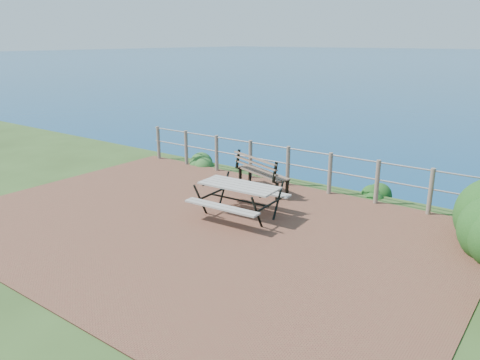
{
  "coord_description": "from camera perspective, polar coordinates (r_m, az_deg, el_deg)",
  "views": [
    {
      "loc": [
        5.74,
        -6.45,
        3.57
      ],
      "look_at": [
        0.21,
        1.04,
        0.75
      ],
      "focal_mm": 35.0,
      "sensor_mm": 36.0,
      "label": 1
    }
  ],
  "objects": [
    {
      "name": "park_bench",
      "position": [
        11.27,
        2.8,
        1.54
      ],
      "size": [
        1.65,
        0.91,
        0.91
      ],
      "rotation": [
        0.0,
        0.0,
        -0.33
      ],
      "color": "brown",
      "rests_on": "ground"
    },
    {
      "name": "shrub_lip_east",
      "position": [
        11.6,
        16.59,
        -1.81
      ],
      "size": [
        0.67,
        0.67,
        0.37
      ],
      "primitive_type": "ellipsoid",
      "color": "#154515",
      "rests_on": "ground"
    },
    {
      "name": "picnic_table",
      "position": [
        9.63,
        -0.1,
        -2.08
      ],
      "size": [
        1.68,
        1.42,
        0.69
      ],
      "rotation": [
        0.0,
        0.0,
        0.06
      ],
      "color": "gray",
      "rests_on": "ground"
    },
    {
      "name": "shrub_lip_west",
      "position": [
        13.97,
        -4.86,
        1.99
      ],
      "size": [
        0.7,
        0.7,
        0.42
      ],
      "primitive_type": "ellipsoid",
      "color": "#1F5322",
      "rests_on": "ground"
    },
    {
      "name": "ground",
      "position": [
        9.35,
        -4.86,
        -5.68
      ],
      "size": [
        10.0,
        7.0,
        0.12
      ],
      "primitive_type": "cube",
      "color": "brown",
      "rests_on": "ground"
    },
    {
      "name": "safety_railing",
      "position": [
        11.75,
        5.88,
        1.98
      ],
      "size": [
        9.4,
        0.1,
        1.0
      ],
      "color": "#6B5B4C",
      "rests_on": "ground"
    }
  ]
}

